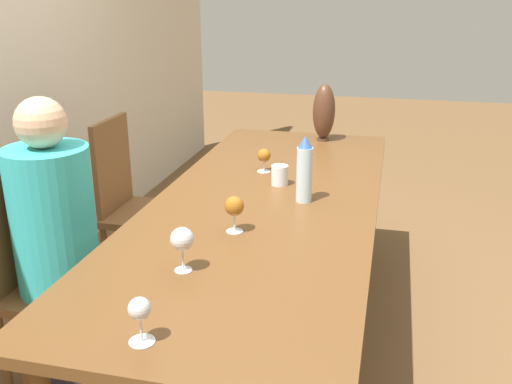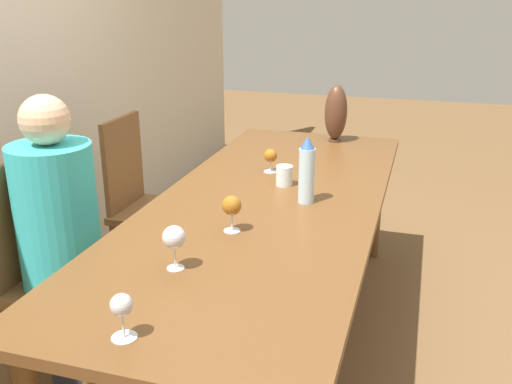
{
  "view_description": "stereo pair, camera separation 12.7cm",
  "coord_description": "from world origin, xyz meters",
  "px_view_note": "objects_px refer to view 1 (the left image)",
  "views": [
    {
      "loc": [
        -2.33,
        -0.52,
        1.67
      ],
      "look_at": [
        -0.18,
        0.0,
        0.88
      ],
      "focal_mm": 40.0,
      "sensor_mm": 36.0,
      "label": 1
    },
    {
      "loc": [
        -2.3,
        -0.64,
        1.67
      ],
      "look_at": [
        -0.18,
        0.0,
        0.88
      ],
      "focal_mm": 40.0,
      "sensor_mm": 36.0,
      "label": 2
    }
  ],
  "objects_px": {
    "chair_near": "(44,273)",
    "chair_far": "(135,201)",
    "wine_glass_2": "(182,240)",
    "wine_glass_1": "(234,207)",
    "wine_glass_0": "(140,311)",
    "water_tumbler": "(280,175)",
    "person_near": "(59,239)",
    "water_bottle": "(304,170)",
    "vase": "(324,112)",
    "wine_glass_3": "(264,156)"
  },
  "relations": [
    {
      "from": "wine_glass_2",
      "to": "wine_glass_0",
      "type": "bearing_deg",
      "value": -175.04
    },
    {
      "from": "water_tumbler",
      "to": "chair_near",
      "type": "bearing_deg",
      "value": 125.51
    },
    {
      "from": "water_bottle",
      "to": "person_near",
      "type": "height_order",
      "value": "person_near"
    },
    {
      "from": "vase",
      "to": "wine_glass_0",
      "type": "relative_size",
      "value": 2.61
    },
    {
      "from": "water_bottle",
      "to": "water_tumbler",
      "type": "height_order",
      "value": "water_bottle"
    },
    {
      "from": "vase",
      "to": "wine_glass_0",
      "type": "distance_m",
      "value": 2.26
    },
    {
      "from": "water_bottle",
      "to": "chair_far",
      "type": "distance_m",
      "value": 1.21
    },
    {
      "from": "wine_glass_2",
      "to": "wine_glass_3",
      "type": "distance_m",
      "value": 1.13
    },
    {
      "from": "chair_near",
      "to": "chair_far",
      "type": "distance_m",
      "value": 0.9
    },
    {
      "from": "wine_glass_0",
      "to": "vase",
      "type": "bearing_deg",
      "value": -5.06
    },
    {
      "from": "wine_glass_1",
      "to": "wine_glass_2",
      "type": "xyz_separation_m",
      "value": [
        -0.35,
        0.08,
        0.01
      ]
    },
    {
      "from": "water_tumbler",
      "to": "wine_glass_3",
      "type": "xyz_separation_m",
      "value": [
        0.18,
        0.12,
        0.04
      ]
    },
    {
      "from": "wine_glass_1",
      "to": "chair_far",
      "type": "height_order",
      "value": "chair_far"
    },
    {
      "from": "water_bottle",
      "to": "chair_near",
      "type": "height_order",
      "value": "water_bottle"
    },
    {
      "from": "wine_glass_1",
      "to": "chair_near",
      "type": "distance_m",
      "value": 0.92
    },
    {
      "from": "water_bottle",
      "to": "chair_near",
      "type": "distance_m",
      "value": 1.21
    },
    {
      "from": "wine_glass_0",
      "to": "water_tumbler",
      "type": "bearing_deg",
      "value": -4.39
    },
    {
      "from": "wine_glass_1",
      "to": "chair_near",
      "type": "xyz_separation_m",
      "value": [
        -0.05,
        0.84,
        -0.36
      ]
    },
    {
      "from": "wine_glass_0",
      "to": "wine_glass_3",
      "type": "bearing_deg",
      "value": 0.56
    },
    {
      "from": "wine_glass_0",
      "to": "wine_glass_3",
      "type": "relative_size",
      "value": 1.1
    },
    {
      "from": "vase",
      "to": "chair_near",
      "type": "xyz_separation_m",
      "value": [
        -1.54,
        0.99,
        -0.44
      ]
    },
    {
      "from": "water_tumbler",
      "to": "person_near",
      "type": "bearing_deg",
      "value": 128.42
    },
    {
      "from": "water_tumbler",
      "to": "chair_far",
      "type": "xyz_separation_m",
      "value": [
        0.26,
        0.9,
        -0.31
      ]
    },
    {
      "from": "wine_glass_3",
      "to": "vase",
      "type": "bearing_deg",
      "value": -16.81
    },
    {
      "from": "wine_glass_2",
      "to": "chair_near",
      "type": "relative_size",
      "value": 0.16
    },
    {
      "from": "vase",
      "to": "wine_glass_1",
      "type": "distance_m",
      "value": 1.5
    },
    {
      "from": "wine_glass_0",
      "to": "water_bottle",
      "type": "bearing_deg",
      "value": -12.25
    },
    {
      "from": "vase",
      "to": "wine_glass_2",
      "type": "bearing_deg",
      "value": 172.71
    },
    {
      "from": "person_near",
      "to": "wine_glass_1",
      "type": "bearing_deg",
      "value": -86.26
    },
    {
      "from": "water_tumbler",
      "to": "wine_glass_1",
      "type": "bearing_deg",
      "value": 174.21
    },
    {
      "from": "wine_glass_0",
      "to": "wine_glass_1",
      "type": "bearing_deg",
      "value": -3.3
    },
    {
      "from": "vase",
      "to": "wine_glass_1",
      "type": "xyz_separation_m",
      "value": [
        -1.49,
        0.16,
        -0.08
      ]
    },
    {
      "from": "wine_glass_3",
      "to": "person_near",
      "type": "distance_m",
      "value": 1.09
    },
    {
      "from": "vase",
      "to": "wine_glass_1",
      "type": "height_order",
      "value": "vase"
    },
    {
      "from": "wine_glass_2",
      "to": "chair_near",
      "type": "height_order",
      "value": "chair_near"
    },
    {
      "from": "wine_glass_0",
      "to": "person_near",
      "type": "xyz_separation_m",
      "value": [
        0.72,
        0.7,
        -0.19
      ]
    },
    {
      "from": "vase",
      "to": "chair_far",
      "type": "bearing_deg",
      "value": 122.39
    },
    {
      "from": "wine_glass_0",
      "to": "wine_glass_1",
      "type": "height_order",
      "value": "wine_glass_1"
    },
    {
      "from": "water_tumbler",
      "to": "chair_far",
      "type": "bearing_deg",
      "value": 73.69
    },
    {
      "from": "wine_glass_2",
      "to": "wine_glass_1",
      "type": "bearing_deg",
      "value": -12.78
    },
    {
      "from": "chair_near",
      "to": "wine_glass_0",
      "type": "bearing_deg",
      "value": -132.04
    },
    {
      "from": "wine_glass_3",
      "to": "wine_glass_1",
      "type": "bearing_deg",
      "value": -175.64
    },
    {
      "from": "wine_glass_1",
      "to": "wine_glass_2",
      "type": "relative_size",
      "value": 0.94
    },
    {
      "from": "wine_glass_1",
      "to": "person_near",
      "type": "relative_size",
      "value": 0.11
    },
    {
      "from": "chair_near",
      "to": "wine_glass_3",
      "type": "bearing_deg",
      "value": -43.39
    },
    {
      "from": "wine_glass_1",
      "to": "chair_far",
      "type": "bearing_deg",
      "value": 44.44
    },
    {
      "from": "chair_far",
      "to": "wine_glass_0",
      "type": "bearing_deg",
      "value": -153.88
    },
    {
      "from": "chair_near",
      "to": "wine_glass_2",
      "type": "bearing_deg",
      "value": -111.8
    },
    {
      "from": "vase",
      "to": "wine_glass_1",
      "type": "bearing_deg",
      "value": 174.03
    },
    {
      "from": "water_bottle",
      "to": "wine_glass_0",
      "type": "bearing_deg",
      "value": 167.75
    }
  ]
}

